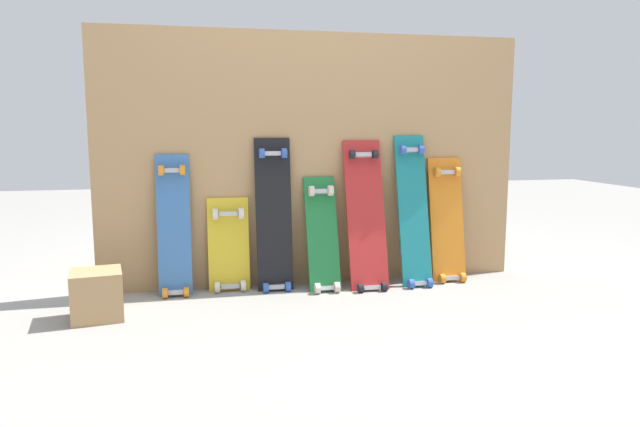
{
  "coord_description": "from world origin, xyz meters",
  "views": [
    {
      "loc": [
        -0.71,
        -3.28,
        0.92
      ],
      "look_at": [
        0.0,
        -0.07,
        0.43
      ],
      "focal_mm": 32.88,
      "sensor_mm": 36.0,
      "label": 1
    }
  ],
  "objects_px": {
    "skateboard_blue": "(174,231)",
    "skateboard_green": "(323,239)",
    "wooden_crate": "(97,295)",
    "skateboard_yellow": "(229,250)",
    "skateboard_orange": "(447,225)",
    "skateboard_teal": "(414,216)",
    "skateboard_red": "(366,221)",
    "skateboard_black": "(274,220)"
  },
  "relations": [
    {
      "from": "skateboard_orange",
      "to": "wooden_crate",
      "type": "distance_m",
      "value": 2.01
    },
    {
      "from": "skateboard_blue",
      "to": "skateboard_green",
      "type": "distance_m",
      "value": 0.83
    },
    {
      "from": "skateboard_black",
      "to": "skateboard_teal",
      "type": "distance_m",
      "value": 0.82
    },
    {
      "from": "skateboard_blue",
      "to": "skateboard_yellow",
      "type": "xyz_separation_m",
      "value": [
        0.3,
        0.02,
        -0.12
      ]
    },
    {
      "from": "skateboard_yellow",
      "to": "skateboard_red",
      "type": "distance_m",
      "value": 0.8
    },
    {
      "from": "skateboard_red",
      "to": "wooden_crate",
      "type": "distance_m",
      "value": 1.5
    },
    {
      "from": "skateboard_yellow",
      "to": "skateboard_black",
      "type": "bearing_deg",
      "value": -5.52
    },
    {
      "from": "skateboard_yellow",
      "to": "skateboard_teal",
      "type": "relative_size",
      "value": 0.62
    },
    {
      "from": "skateboard_blue",
      "to": "skateboard_black",
      "type": "distance_m",
      "value": 0.56
    },
    {
      "from": "skateboard_teal",
      "to": "skateboard_red",
      "type": "bearing_deg",
      "value": -178.2
    },
    {
      "from": "skateboard_green",
      "to": "skateboard_orange",
      "type": "relative_size",
      "value": 0.88
    },
    {
      "from": "skateboard_teal",
      "to": "wooden_crate",
      "type": "distance_m",
      "value": 1.79
    },
    {
      "from": "skateboard_teal",
      "to": "skateboard_orange",
      "type": "height_order",
      "value": "skateboard_teal"
    },
    {
      "from": "skateboard_yellow",
      "to": "skateboard_orange",
      "type": "xyz_separation_m",
      "value": [
        1.31,
        -0.04,
        0.1
      ]
    },
    {
      "from": "skateboard_black",
      "to": "skateboard_teal",
      "type": "bearing_deg",
      "value": -3.62
    },
    {
      "from": "skateboard_green",
      "to": "skateboard_teal",
      "type": "height_order",
      "value": "skateboard_teal"
    },
    {
      "from": "skateboard_yellow",
      "to": "skateboard_orange",
      "type": "height_order",
      "value": "skateboard_orange"
    },
    {
      "from": "skateboard_green",
      "to": "wooden_crate",
      "type": "distance_m",
      "value": 1.24
    },
    {
      "from": "skateboard_blue",
      "to": "skateboard_black",
      "type": "bearing_deg",
      "value": -0.23
    },
    {
      "from": "skateboard_teal",
      "to": "skateboard_black",
      "type": "bearing_deg",
      "value": 176.38
    },
    {
      "from": "skateboard_black",
      "to": "wooden_crate",
      "type": "height_order",
      "value": "skateboard_black"
    },
    {
      "from": "skateboard_green",
      "to": "skateboard_red",
      "type": "height_order",
      "value": "skateboard_red"
    },
    {
      "from": "skateboard_green",
      "to": "skateboard_red",
      "type": "distance_m",
      "value": 0.27
    },
    {
      "from": "skateboard_teal",
      "to": "skateboard_orange",
      "type": "bearing_deg",
      "value": 8.74
    },
    {
      "from": "skateboard_green",
      "to": "skateboard_black",
      "type": "bearing_deg",
      "value": 169.33
    },
    {
      "from": "skateboard_green",
      "to": "wooden_crate",
      "type": "relative_size",
      "value": 2.99
    },
    {
      "from": "skateboard_blue",
      "to": "skateboard_green",
      "type": "bearing_deg",
      "value": -3.7
    },
    {
      "from": "skateboard_blue",
      "to": "skateboard_teal",
      "type": "relative_size",
      "value": 0.89
    },
    {
      "from": "skateboard_green",
      "to": "skateboard_orange",
      "type": "xyz_separation_m",
      "value": [
        0.78,
        0.03,
        0.05
      ]
    },
    {
      "from": "skateboard_yellow",
      "to": "skateboard_orange",
      "type": "bearing_deg",
      "value": -1.8
    },
    {
      "from": "skateboard_orange",
      "to": "skateboard_green",
      "type": "bearing_deg",
      "value": -177.45
    },
    {
      "from": "skateboard_teal",
      "to": "skateboard_orange",
      "type": "relative_size",
      "value": 1.17
    },
    {
      "from": "wooden_crate",
      "to": "skateboard_red",
      "type": "bearing_deg",
      "value": 11.45
    },
    {
      "from": "skateboard_blue",
      "to": "wooden_crate",
      "type": "bearing_deg",
      "value": -135.52
    },
    {
      "from": "skateboard_red",
      "to": "skateboard_teal",
      "type": "xyz_separation_m",
      "value": [
        0.29,
        0.01,
        0.02
      ]
    },
    {
      "from": "skateboard_red",
      "to": "skateboard_orange",
      "type": "xyz_separation_m",
      "value": [
        0.53,
        0.04,
        -0.05
      ]
    },
    {
      "from": "skateboard_black",
      "to": "skateboard_orange",
      "type": "distance_m",
      "value": 1.05
    },
    {
      "from": "skateboard_green",
      "to": "skateboard_red",
      "type": "bearing_deg",
      "value": -2.23
    },
    {
      "from": "skateboard_blue",
      "to": "skateboard_red",
      "type": "distance_m",
      "value": 1.08
    },
    {
      "from": "skateboard_blue",
      "to": "skateboard_yellow",
      "type": "relative_size",
      "value": 1.43
    },
    {
      "from": "skateboard_blue",
      "to": "skateboard_red",
      "type": "relative_size",
      "value": 0.92
    },
    {
      "from": "skateboard_blue",
      "to": "skateboard_green",
      "type": "height_order",
      "value": "skateboard_blue"
    }
  ]
}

